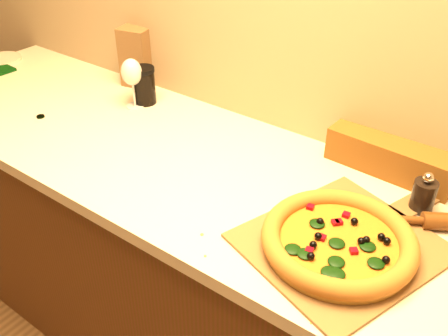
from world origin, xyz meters
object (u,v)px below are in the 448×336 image
at_px(pizza, 338,241).
at_px(wine_glass, 132,73).
at_px(pepper_grinder, 424,195).
at_px(dark_jar, 144,85).
at_px(pizza_peel, 346,242).
at_px(side_plate, 2,59).

xyz_separation_m(pizza, wine_glass, (-0.91, 0.25, 0.09)).
height_order(pepper_grinder, wine_glass, wine_glass).
xyz_separation_m(pizza, dark_jar, (-0.90, 0.30, 0.04)).
bearing_deg(pizza_peel, pizza, -80.01).
height_order(pizza, pepper_grinder, pepper_grinder).
relative_size(pizza_peel, wine_glass, 3.43).
bearing_deg(pizza_peel, dark_jar, -177.69).
bearing_deg(pizza_peel, pepper_grinder, 85.61).
bearing_deg(pepper_grinder, pizza, -110.98).
xyz_separation_m(dark_jar, side_plate, (-0.77, -0.07, -0.06)).
distance_m(pizza, side_plate, 1.69).
bearing_deg(pizza, pepper_grinder, 69.02).
bearing_deg(side_plate, pepper_grinder, 1.51).
xyz_separation_m(wine_glass, dark_jar, (0.01, 0.05, -0.06)).
distance_m(pepper_grinder, dark_jar, 1.00).
distance_m(wine_glass, dark_jar, 0.07).
bearing_deg(wine_glass, side_plate, -177.88).
distance_m(pizza_peel, wine_glass, 0.95).
bearing_deg(side_plate, dark_jar, 5.46).
bearing_deg(dark_jar, pepper_grinder, -1.55).
bearing_deg(pizza_peel, side_plate, -167.97).
height_order(pizza_peel, pepper_grinder, pepper_grinder).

